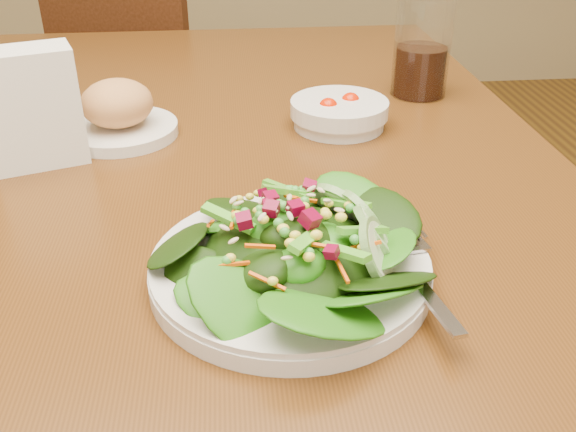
% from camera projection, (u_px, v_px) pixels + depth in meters
% --- Properties ---
extents(dining_table, '(0.90, 1.40, 0.75)m').
position_uv_depth(dining_table, '(218.00, 239.00, 0.84)').
color(dining_table, '#502C0F').
rests_on(dining_table, ground_plane).
extents(chair_far, '(0.54, 0.54, 0.88)m').
position_uv_depth(chair_far, '(150.00, 109.00, 1.77)').
color(chair_far, '#452313').
rests_on(chair_far, ground_plane).
extents(salad_plate, '(0.26, 0.26, 0.07)m').
position_uv_depth(salad_plate, '(300.00, 253.00, 0.58)').
color(salad_plate, silver).
rests_on(salad_plate, dining_table).
extents(bread_plate, '(0.16, 0.16, 0.08)m').
position_uv_depth(bread_plate, '(118.00, 114.00, 0.87)').
color(bread_plate, silver).
rests_on(bread_plate, dining_table).
extents(tomato_bowl, '(0.14, 0.14, 0.05)m').
position_uv_depth(tomato_bowl, '(339.00, 113.00, 0.90)').
color(tomato_bowl, silver).
rests_on(tomato_bowl, dining_table).
extents(drinking_glass, '(0.09, 0.09, 0.15)m').
position_uv_depth(drinking_glass, '(421.00, 54.00, 1.00)').
color(drinking_glass, silver).
rests_on(drinking_glass, dining_table).
extents(napkin_holder, '(0.12, 0.09, 0.14)m').
position_uv_depth(napkin_holder, '(31.00, 105.00, 0.77)').
color(napkin_holder, white).
rests_on(napkin_holder, dining_table).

